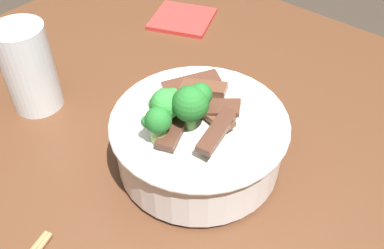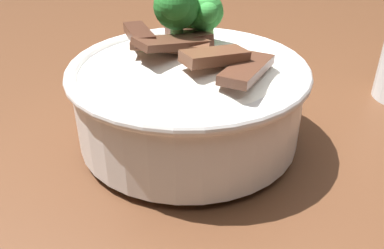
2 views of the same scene
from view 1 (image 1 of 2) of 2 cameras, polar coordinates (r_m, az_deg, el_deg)
The scene contains 4 objects.
dining_table at distance 0.66m, azimuth -9.18°, elevation -15.90°, with size 1.20×1.07×0.77m.
rice_bowl at distance 0.55m, azimuth 0.85°, elevation -1.29°, with size 0.23×0.23×0.15m.
drinking_glass at distance 0.69m, azimuth -20.85°, elevation 6.41°, with size 0.08×0.08×0.14m.
folded_napkin at distance 0.89m, azimuth -1.29°, elevation 13.98°, with size 0.11×0.12×0.01m, color red.
Camera 1 is at (-0.19, -0.29, 1.22)m, focal length 39.79 mm.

